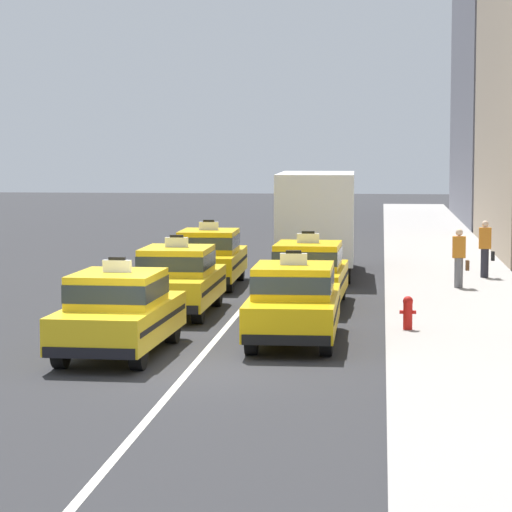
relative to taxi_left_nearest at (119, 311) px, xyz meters
name	(u,v)px	position (x,y,z in m)	size (l,w,h in m)	color
ground_plane	(190,369)	(1.63, -1.34, -0.88)	(160.00, 160.00, 0.00)	#2B2B2D
lane_stripe_left_right	(281,264)	(1.63, 18.66, -0.87)	(0.14, 80.00, 0.01)	silver
sidewalk_curb	(451,279)	(7.23, 13.66, -0.80)	(4.00, 90.00, 0.15)	#9E9993
taxi_left_nearest	(119,311)	(0.00, 0.00, 0.00)	(1.95, 4.61, 1.96)	black
taxi_left_second	(178,279)	(0.18, 5.82, 0.00)	(1.83, 4.57, 1.96)	black
taxi_left_third	(209,256)	(0.12, 11.71, 0.00)	(1.89, 4.59, 1.96)	black
taxi_right_nearest	(294,302)	(3.32, 1.81, 0.00)	(1.85, 4.57, 1.96)	black
taxi_right_second	(308,273)	(3.28, 7.42, 0.00)	(1.92, 4.60, 1.96)	black
box_truck_right_third	(317,219)	(3.10, 15.06, 0.90)	(2.41, 7.01, 3.27)	black
pedestrian_mid_block	(485,249)	(8.24, 13.57, 0.13)	(0.47, 0.24, 1.72)	#23232D
pedestrian_trailing	(459,258)	(7.30, 10.84, 0.10)	(0.47, 0.24, 1.65)	slate
fire_hydrant	(408,311)	(5.71, 2.97, -0.33)	(0.36, 0.22, 0.73)	red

